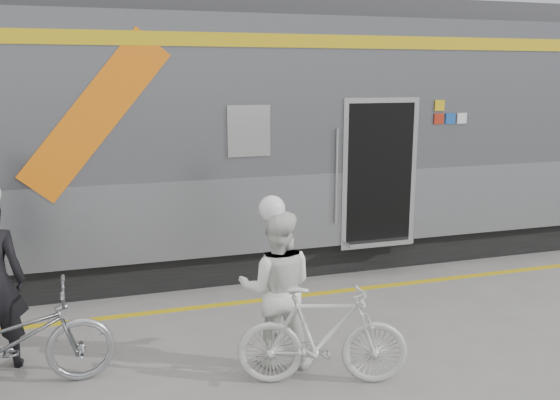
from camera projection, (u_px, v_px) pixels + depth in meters
name	position (u px, v px, depth m)	size (l,w,h in m)	color
ground	(253.00, 386.00, 5.83)	(90.00, 90.00, 0.00)	slate
train	(214.00, 135.00, 9.46)	(24.00, 3.17, 4.10)	black
safety_strip	(212.00, 306.00, 7.84)	(24.00, 0.12, 0.01)	gold
bicycle_left	(9.00, 341.00, 5.65)	(0.68, 1.94, 1.02)	#93969A
woman	(277.00, 288.00, 6.14)	(0.81, 0.63, 1.66)	white
bicycle_right	(323.00, 336.00, 5.78)	(0.47, 1.68, 1.01)	#BABAB6
helmet_woman	(277.00, 197.00, 5.94)	(0.27, 0.27, 0.27)	white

